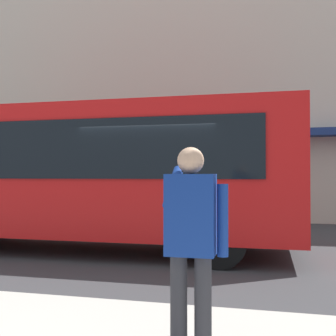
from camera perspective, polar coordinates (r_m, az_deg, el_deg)
ground_plane at (r=8.57m, az=-1.02°, el=-11.86°), size 60.00×60.00×0.00m
building_facade_far at (r=15.71m, az=5.47°, el=15.20°), size 28.00×1.55×12.00m
red_bus at (r=9.14m, az=-11.41°, el=-0.54°), size 9.05×2.54×3.08m
pedestrian_photographer at (r=3.44m, az=3.22°, el=-9.01°), size 0.53×0.52×1.70m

